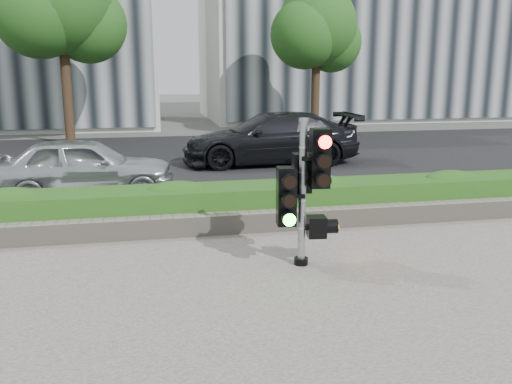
# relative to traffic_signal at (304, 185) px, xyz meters

# --- Properties ---
(ground) EXTENTS (120.00, 120.00, 0.00)m
(ground) POSITION_rel_traffic_signal_xyz_m (-0.46, -0.15, -1.19)
(ground) COLOR #51514C
(ground) RESTS_ON ground
(sidewalk) EXTENTS (16.00, 11.00, 0.03)m
(sidewalk) POSITION_rel_traffic_signal_xyz_m (-0.46, -2.65, -1.18)
(sidewalk) COLOR #9E9389
(sidewalk) RESTS_ON ground
(road) EXTENTS (60.00, 13.00, 0.02)m
(road) POSITION_rel_traffic_signal_xyz_m (-0.46, 9.85, -1.18)
(road) COLOR black
(road) RESTS_ON ground
(curb) EXTENTS (60.00, 0.25, 0.12)m
(curb) POSITION_rel_traffic_signal_xyz_m (-0.46, 3.00, -1.13)
(curb) COLOR gray
(curb) RESTS_ON ground
(stone_wall) EXTENTS (12.00, 0.32, 0.34)m
(stone_wall) POSITION_rel_traffic_signal_xyz_m (-0.46, 1.75, -0.99)
(stone_wall) COLOR gray
(stone_wall) RESTS_ON sidewalk
(hedge) EXTENTS (12.00, 1.00, 0.68)m
(hedge) POSITION_rel_traffic_signal_xyz_m (-0.46, 2.40, -0.82)
(hedge) COLOR #4B912C
(hedge) RESTS_ON sidewalk
(building_right) EXTENTS (18.00, 10.00, 12.00)m
(building_right) POSITION_rel_traffic_signal_xyz_m (10.54, 24.85, 4.81)
(building_right) COLOR #B7B7B2
(building_right) RESTS_ON ground
(tree_left) EXTENTS (4.61, 4.03, 7.34)m
(tree_left) POSITION_rel_traffic_signal_xyz_m (-4.98, 14.41, 3.85)
(tree_left) COLOR black
(tree_left) RESTS_ON ground
(tree_right) EXTENTS (4.10, 3.58, 6.53)m
(tree_right) POSITION_rel_traffic_signal_xyz_m (5.03, 15.41, 3.29)
(tree_right) COLOR black
(tree_right) RESTS_ON ground
(traffic_signal) EXTENTS (0.75, 0.57, 2.11)m
(traffic_signal) POSITION_rel_traffic_signal_xyz_m (0.00, 0.00, 0.00)
(traffic_signal) COLOR black
(traffic_signal) RESTS_ON sidewalk
(car_silver) EXTENTS (3.91, 1.58, 1.33)m
(car_silver) POSITION_rel_traffic_signal_xyz_m (-3.53, 5.23, -0.51)
(car_silver) COLOR silver
(car_silver) RESTS_ON road
(car_dark) EXTENTS (5.30, 2.17, 1.53)m
(car_dark) POSITION_rel_traffic_signal_xyz_m (1.52, 8.65, -0.41)
(car_dark) COLOR black
(car_dark) RESTS_ON road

